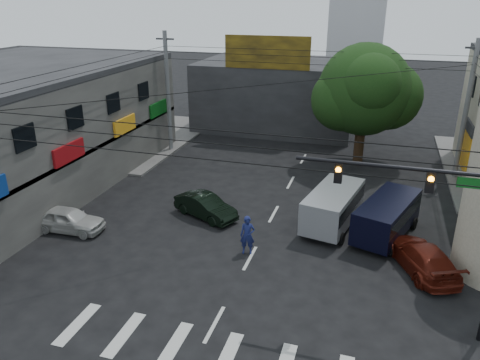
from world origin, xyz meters
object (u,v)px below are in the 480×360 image
at_px(utility_pole_far_left, 168,93).
at_px(navy_van, 387,219).
at_px(traffic_gantry, 451,214).
at_px(traffic_officer, 247,235).
at_px(white_compact, 69,220).
at_px(dark_sedan, 206,206).
at_px(maroon_sedan, 422,257).
at_px(silver_minivan, 333,209).
at_px(utility_pole_far_right, 466,112).
at_px(street_tree, 364,90).

xyz_separation_m(utility_pole_far_left, navy_van, (16.59, -9.91, -3.59)).
height_order(traffic_gantry, traffic_officer, traffic_gantry).
height_order(white_compact, navy_van, navy_van).
distance_m(dark_sedan, maroon_sedan, 11.52).
height_order(utility_pole_far_left, silver_minivan, utility_pole_far_left).
xyz_separation_m(utility_pole_far_right, traffic_officer, (-10.75, -13.57, -3.63)).
distance_m(utility_pole_far_left, white_compact, 14.63).
height_order(maroon_sedan, traffic_officer, traffic_officer).
bearing_deg(silver_minivan, street_tree, 7.73).
relative_size(white_compact, silver_minivan, 0.74).
distance_m(dark_sedan, white_compact, 7.29).
relative_size(maroon_sedan, silver_minivan, 0.94).
bearing_deg(utility_pole_far_right, dark_sedan, -143.46).
height_order(silver_minivan, navy_van, silver_minivan).
bearing_deg(white_compact, street_tree, -44.74).
xyz_separation_m(utility_pole_far_left, traffic_officer, (10.25, -13.57, -3.63)).
bearing_deg(maroon_sedan, traffic_officer, -18.48).
distance_m(street_tree, silver_minivan, 11.48).
bearing_deg(dark_sedan, utility_pole_far_right, -28.73).
bearing_deg(utility_pole_far_left, dark_sedan, -56.50).
xyz_separation_m(white_compact, navy_van, (16.00, 4.17, 0.37)).
xyz_separation_m(traffic_gantry, traffic_officer, (-8.08, 3.43, -3.86)).
distance_m(street_tree, traffic_officer, 15.83).
relative_size(traffic_gantry, navy_van, 1.33).
bearing_deg(navy_van, utility_pole_far_right, -5.46).
height_order(utility_pole_far_right, traffic_officer, utility_pole_far_right).
xyz_separation_m(utility_pole_far_left, utility_pole_far_right, (21.00, 0.00, 0.00)).
xyz_separation_m(utility_pole_far_right, white_compact, (-20.40, -14.08, -3.95)).
height_order(maroon_sedan, silver_minivan, silver_minivan).
xyz_separation_m(navy_van, traffic_officer, (-6.34, -3.66, -0.04)).
xyz_separation_m(street_tree, dark_sedan, (-7.59, -11.44, -4.83)).
bearing_deg(navy_van, traffic_officer, 138.52).
bearing_deg(traffic_officer, utility_pole_far_right, 40.95).
relative_size(navy_van, traffic_officer, 2.79).
bearing_deg(dark_sedan, street_tree, -8.83).
height_order(street_tree, navy_van, street_tree).
relative_size(street_tree, navy_van, 1.61).
height_order(traffic_gantry, white_compact, traffic_gantry).
distance_m(utility_pole_far_left, utility_pole_far_right, 21.00).
distance_m(silver_minivan, traffic_officer, 5.37).
height_order(maroon_sedan, navy_van, navy_van).
bearing_deg(utility_pole_far_right, street_tree, 171.25).
height_order(traffic_gantry, navy_van, traffic_gantry).
distance_m(traffic_gantry, traffic_officer, 9.59).
bearing_deg(street_tree, maroon_sedan, -74.91).
relative_size(utility_pole_far_left, utility_pole_far_right, 1.00).
height_order(street_tree, traffic_officer, street_tree).
xyz_separation_m(white_compact, silver_minivan, (13.24, 4.50, 0.40)).
relative_size(street_tree, traffic_gantry, 1.21).
bearing_deg(street_tree, utility_pole_far_left, -176.05).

